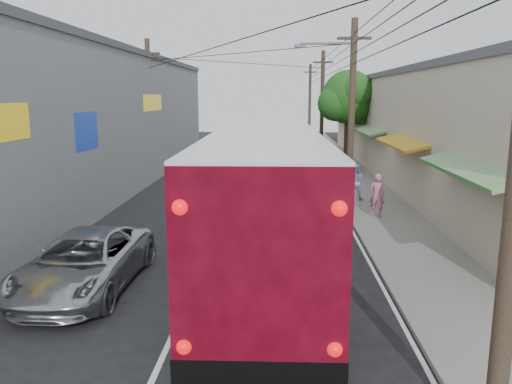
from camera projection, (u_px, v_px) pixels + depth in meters
The scene contains 13 objects.
ground at pixel (159, 365), 9.21m from camera, with size 120.00×120.00×0.00m, color black.
sidewalk at pixel (355, 182), 28.51m from camera, with size 3.00×80.00×0.12m, color slate.
building_right at pixel (427, 125), 29.68m from camera, with size 7.09×40.00×6.25m.
building_left at pixel (79, 119), 26.56m from camera, with size 7.20×36.00×7.25m.
utility_poles at pixel (296, 109), 28.21m from camera, with size 11.80×45.28×8.00m.
street_tree at pixel (350, 99), 33.52m from camera, with size 4.40×4.00×6.60m.
coach_bus at pixel (266, 196), 14.41m from camera, with size 3.31×13.72×3.94m.
jeepney at pixel (85, 262), 12.72m from camera, with size 2.41×5.23×1.45m, color #B2B3BA.
parked_suv at pixel (316, 193), 21.83m from camera, with size 2.01×4.95×1.44m, color gray.
parked_car_mid at pixel (317, 161), 31.98m from camera, with size 1.76×4.37×1.49m, color #27262B.
parked_car_far at pixel (312, 154), 36.56m from camera, with size 1.39×3.99×1.32m, color black.
pedestrian_near at pixel (377, 195), 19.91m from camera, with size 0.63×0.42×1.74m, color #D06E92.
pedestrian_far at pixel (355, 182), 23.16m from camera, with size 0.82×0.64×1.69m, color #8C9FCC.
Camera 1 is at (2.19, -8.34, 4.90)m, focal length 35.00 mm.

